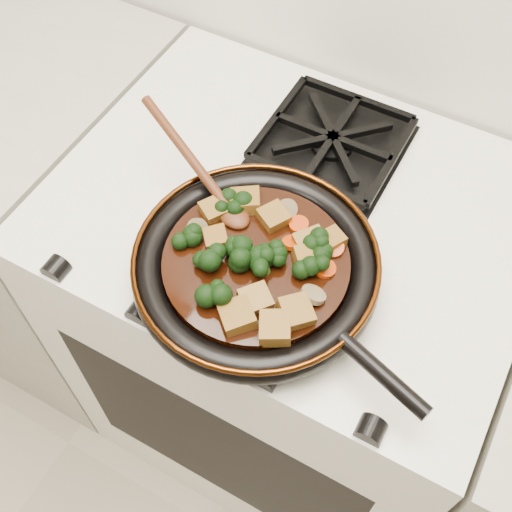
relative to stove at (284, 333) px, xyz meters
The scene contains 33 objects.
stove is the anchor object (origin of this frame).
burner_grate_front 0.48m from the stove, 90.00° to the right, with size 0.23×0.23×0.03m, color black, non-canonical shape.
burner_grate_back 0.48m from the stove, 90.00° to the left, with size 0.23×0.23×0.03m, color black, non-canonical shape.
skillet 0.52m from the stove, 83.09° to the right, with size 0.46×0.35×0.05m.
braising_sauce 0.52m from the stove, 83.78° to the right, with size 0.26×0.26×0.02m, color black.
tofu_cube_0 0.54m from the stove, 56.59° to the right, with size 0.04×0.04×0.02m, color brown.
tofu_cube_1 0.52m from the stove, 85.92° to the right, with size 0.04×0.04×0.02m, color brown.
tofu_cube_2 0.54m from the stove, 107.05° to the right, with size 0.03×0.03×0.02m, color brown.
tofu_cube_3 0.53m from the stove, 123.94° to the right, with size 0.03×0.03×0.02m, color brown.
tofu_cube_4 0.53m from the stove, 53.70° to the right, with size 0.04×0.04×0.02m, color brown.
tofu_cube_5 0.52m from the stove, 119.34° to the right, with size 0.04×0.04×0.02m, color brown.
tofu_cube_6 0.58m from the stove, 69.22° to the right, with size 0.04×0.04×0.02m, color brown.
tofu_cube_7 0.58m from the stove, 80.81° to the right, with size 0.04×0.04×0.02m, color brown.
tofu_cube_8 0.56m from the stove, 77.28° to the right, with size 0.04×0.04×0.02m, color brown.
tofu_cube_9 0.53m from the stove, 39.94° to the right, with size 0.03×0.03×0.02m, color brown.
tofu_cube_10 0.57m from the stove, 63.23° to the right, with size 0.04×0.04×0.02m, color brown.
broccoli_floret_0 0.57m from the stove, 90.88° to the right, with size 0.06×0.06×0.05m, color black, non-canonical shape.
broccoli_floret_1 0.55m from the stove, 115.46° to the right, with size 0.06×0.06×0.05m, color black, non-canonical shape.
broccoli_floret_2 0.55m from the stove, 77.39° to the right, with size 0.06×0.06×0.06m, color black, non-canonical shape.
broccoli_floret_3 0.54m from the stove, 92.04° to the right, with size 0.06×0.06×0.05m, color black, non-canonical shape.
broccoli_floret_4 0.56m from the stove, 101.22° to the right, with size 0.06×0.06×0.05m, color black, non-canonical shape.
broccoli_floret_5 0.53m from the stove, 49.49° to the right, with size 0.06×0.06×0.05m, color black, non-canonical shape.
broccoli_floret_6 0.53m from the stove, 119.95° to the right, with size 0.06×0.06×0.05m, color black, non-canonical shape.
broccoli_floret_7 0.54m from the stove, 76.65° to the right, with size 0.06×0.06×0.05m, color black, non-canonical shape.
broccoli_floret_8 0.55m from the stove, 55.27° to the right, with size 0.06×0.06×0.05m, color black, non-canonical shape.
carrot_coin_0 0.53m from the stove, 40.34° to the right, with size 0.03×0.03×0.01m, color #B12F04.
carrot_coin_1 0.53m from the stove, 65.83° to the right, with size 0.03×0.03×0.01m, color #B12F04.
carrot_coin_2 0.52m from the stove, 60.60° to the right, with size 0.03×0.03×0.01m, color #B12F04.
carrot_coin_3 0.54m from the stove, 49.47° to the right, with size 0.03×0.03×0.01m, color #B12F04.
mushroom_slice_0 0.55m from the stove, 56.90° to the right, with size 0.03×0.03×0.01m, color olive.
mushroom_slice_1 0.52m from the stove, 75.34° to the right, with size 0.03×0.03×0.01m, color olive.
mushroom_slice_2 0.54m from the stove, 117.09° to the right, with size 0.03×0.03×0.01m, color olive.
wooden_spoon 0.55m from the stove, 141.79° to the right, with size 0.14×0.08×0.23m.
Camera 1 is at (0.25, 1.11, 1.70)m, focal length 45.00 mm.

